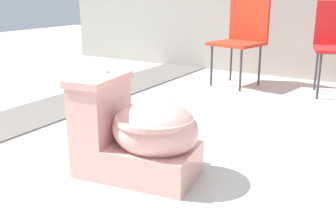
% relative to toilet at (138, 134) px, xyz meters
% --- Properties ---
extents(ground_plane, '(14.00, 14.00, 0.00)m').
position_rel_toilet_xyz_m(ground_plane, '(0.00, -0.18, -0.22)').
color(ground_plane, '#B7B2A8').
extents(gravel_strip, '(0.56, 8.00, 0.01)m').
position_rel_toilet_xyz_m(gravel_strip, '(-1.27, 0.32, -0.21)').
color(gravel_strip, '#605B56').
rests_on(gravel_strip, ground).
extents(toilet, '(0.68, 0.46, 0.52)m').
position_rel_toilet_xyz_m(toilet, '(0.00, 0.00, 0.00)').
color(toilet, '#E09E93').
rests_on(toilet, ground).
extents(folding_chair_left, '(0.52, 0.52, 0.83)m').
position_rel_toilet_xyz_m(folding_chair_left, '(-0.31, 2.24, 0.29)').
color(folding_chair_left, red).
rests_on(folding_chair_left, ground).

